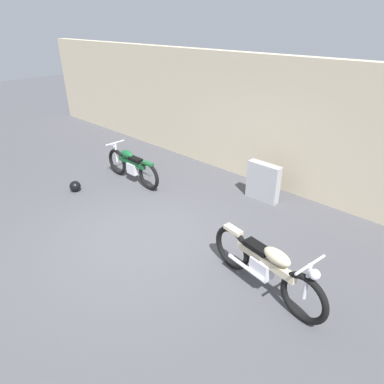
% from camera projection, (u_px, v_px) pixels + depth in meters
% --- Properties ---
extents(ground_plane, '(40.00, 40.00, 0.00)m').
position_uv_depth(ground_plane, '(138.00, 240.00, 6.07)').
color(ground_plane, '#47474C').
extents(building_wall, '(18.00, 0.30, 2.91)m').
position_uv_depth(building_wall, '(260.00, 121.00, 7.79)').
color(building_wall, beige).
rests_on(building_wall, ground_plane).
extents(stone_marker, '(0.74, 0.20, 0.84)m').
position_uv_depth(stone_marker, '(263.00, 182.00, 7.25)').
color(stone_marker, '#9E9EA3').
rests_on(stone_marker, ground_plane).
extents(helmet, '(0.25, 0.25, 0.25)m').
position_uv_depth(helmet, '(75.00, 186.00, 7.73)').
color(helmet, black).
rests_on(helmet, ground_plane).
extents(motorcycle_green, '(1.92, 0.54, 0.86)m').
position_uv_depth(motorcycle_green, '(132.00, 165.00, 8.08)').
color(motorcycle_green, black).
rests_on(motorcycle_green, ground_plane).
extents(motorcycle_cream, '(2.05, 0.61, 0.93)m').
position_uv_depth(motorcycle_cream, '(266.00, 266.00, 4.74)').
color(motorcycle_cream, black).
rests_on(motorcycle_cream, ground_plane).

